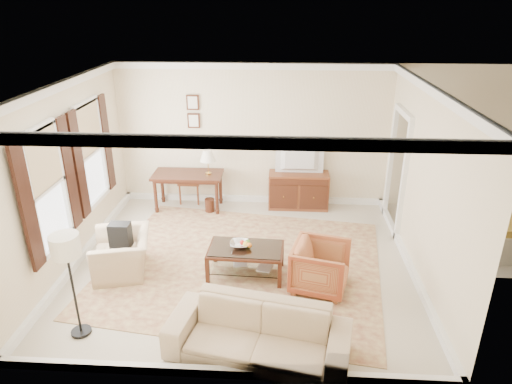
# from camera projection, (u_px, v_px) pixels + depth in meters

# --- Properties ---
(room_shell) EXTENTS (5.51, 5.01, 2.91)m
(room_shell) POSITION_uv_depth(u_px,v_px,m) (241.00, 116.00, 6.57)
(room_shell) COLOR beige
(room_shell) RESTS_ON ground
(annex_bedroom) EXTENTS (3.00, 2.70, 2.90)m
(annex_bedroom) POSITION_uv_depth(u_px,v_px,m) (496.00, 220.00, 8.23)
(annex_bedroom) COLOR beige
(annex_bedroom) RESTS_ON ground
(window_front) EXTENTS (0.12, 1.56, 1.80)m
(window_front) POSITION_uv_depth(u_px,v_px,m) (47.00, 189.00, 6.45)
(window_front) COLOR #CCB284
(window_front) RESTS_ON room_shell
(window_rear) EXTENTS (0.12, 1.56, 1.80)m
(window_rear) POSITION_uv_depth(u_px,v_px,m) (92.00, 153.00, 7.91)
(window_rear) COLOR #CCB284
(window_rear) RESTS_ON room_shell
(doorway) EXTENTS (0.10, 1.12, 2.25)m
(doorway) POSITION_uv_depth(u_px,v_px,m) (396.00, 173.00, 8.35)
(doorway) COLOR white
(doorway) RESTS_ON room_shell
(rug) EXTENTS (4.88, 4.34, 0.01)m
(rug) POSITION_uv_depth(u_px,v_px,m) (242.00, 265.00, 7.48)
(rug) COLOR maroon
(rug) RESTS_ON room_shell
(writing_desk) EXTENTS (1.40, 0.70, 0.76)m
(writing_desk) POSITION_uv_depth(u_px,v_px,m) (188.00, 179.00, 9.24)
(writing_desk) COLOR #3B1B11
(writing_desk) RESTS_ON room_shell
(desk_chair) EXTENTS (0.48, 0.48, 1.05)m
(desk_chair) POSITION_uv_depth(u_px,v_px,m) (190.00, 178.00, 9.62)
(desk_chair) COLOR brown
(desk_chair) RESTS_ON room_shell
(desk_lamp) EXTENTS (0.32, 0.32, 0.50)m
(desk_lamp) POSITION_uv_depth(u_px,v_px,m) (208.00, 162.00, 9.08)
(desk_lamp) COLOR silver
(desk_lamp) RESTS_ON writing_desk
(framed_prints) EXTENTS (0.25, 0.04, 0.68)m
(framed_prints) POSITION_uv_depth(u_px,v_px,m) (193.00, 111.00, 9.11)
(framed_prints) COLOR #3B1B11
(framed_prints) RESTS_ON room_shell
(sideboard) EXTENTS (1.22, 0.47, 0.75)m
(sideboard) POSITION_uv_depth(u_px,v_px,m) (298.00, 190.00, 9.40)
(sideboard) COLOR brown
(sideboard) RESTS_ON room_shell
(tv) EXTENTS (0.92, 0.53, 0.12)m
(tv) POSITION_uv_depth(u_px,v_px,m) (300.00, 152.00, 9.05)
(tv) COLOR black
(tv) RESTS_ON sideboard
(coffee_table) EXTENTS (1.19, 0.73, 0.49)m
(coffee_table) POSITION_uv_depth(u_px,v_px,m) (246.00, 254.00, 7.08)
(coffee_table) COLOR #3B1B11
(coffee_table) RESTS_ON room_shell
(fruit_bowl) EXTENTS (0.42, 0.42, 0.10)m
(fruit_bowl) POSITION_uv_depth(u_px,v_px,m) (240.00, 244.00, 7.04)
(fruit_bowl) COLOR silver
(fruit_bowl) RESTS_ON coffee_table
(book_a) EXTENTS (0.28, 0.06, 0.38)m
(book_a) POSITION_uv_depth(u_px,v_px,m) (233.00, 262.00, 7.22)
(book_a) COLOR brown
(book_a) RESTS_ON coffee_table
(book_b) EXTENTS (0.28, 0.09, 0.38)m
(book_b) POSITION_uv_depth(u_px,v_px,m) (259.00, 266.00, 7.12)
(book_b) COLOR brown
(book_b) RESTS_ON coffee_table
(striped_armchair) EXTENTS (0.91, 0.95, 0.81)m
(striped_armchair) POSITION_uv_depth(u_px,v_px,m) (320.00, 265.00, 6.74)
(striped_armchair) COLOR #983D21
(striped_armchair) RESTS_ON room_shell
(club_armchair) EXTENTS (0.86, 1.11, 0.86)m
(club_armchair) POSITION_uv_depth(u_px,v_px,m) (121.00, 248.00, 7.15)
(club_armchair) COLOR tan
(club_armchair) RESTS_ON room_shell
(backpack) EXTENTS (0.23, 0.33, 0.40)m
(backpack) POSITION_uv_depth(u_px,v_px,m) (120.00, 232.00, 7.11)
(backpack) COLOR black
(backpack) RESTS_ON club_armchair
(sofa) EXTENTS (2.28, 1.06, 0.86)m
(sofa) POSITION_uv_depth(u_px,v_px,m) (258.00, 326.00, 5.45)
(sofa) COLOR tan
(sofa) RESTS_ON room_shell
(floor_lamp) EXTENTS (0.36, 0.36, 1.45)m
(floor_lamp) POSITION_uv_depth(u_px,v_px,m) (66.00, 253.00, 5.50)
(floor_lamp) COLOR black
(floor_lamp) RESTS_ON room_shell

